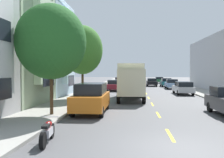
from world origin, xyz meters
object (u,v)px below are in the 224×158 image
street_tree_second (82,50)px  parked_sedan_forest (159,80)px  moving_black_sedan (152,82)px  parked_hatchback_red (119,81)px  parked_wagon_silver (183,87)px  delivery_box_truck (131,79)px  parked_hatchback_teal (166,82)px  parked_wagon_burgundy (114,85)px  parked_suv_orange (91,98)px  street_tree_nearest (51,42)px  parked_motorcycle (47,132)px  parked_hatchback_champagne (122,79)px  parked_hatchback_sky (172,84)px

street_tree_second → parked_sedan_forest: street_tree_second is taller
street_tree_second → moving_black_sedan: (8.20, 22.68, -3.99)m
parked_hatchback_red → parked_wagon_silver: same height
delivery_box_truck → parked_hatchback_red: size_ratio=2.01×
delivery_box_truck → parked_hatchback_teal: delivery_box_truck is taller
parked_wagon_burgundy → moving_black_sedan: parked_wagon_burgundy is taller
parked_wagon_burgundy → parked_suv_orange: 19.00m
street_tree_nearest → street_tree_second: (0.00, 9.17, 0.30)m
moving_black_sedan → parked_motorcycle: bearing=-100.0°
moving_black_sedan → parked_hatchback_champagne: bearing=110.9°
street_tree_second → parked_sedan_forest: size_ratio=1.54×
parked_hatchback_sky → parked_motorcycle: 31.58m
parked_suv_orange → parked_motorcycle: bearing=-94.0°
delivery_box_truck → moving_black_sedan: delivery_box_truck is taller
parked_hatchback_teal → parked_hatchback_champagne: bearing=116.4°
parked_sedan_forest → street_tree_nearest: bearing=-103.8°
parked_hatchback_champagne → parked_motorcycle: size_ratio=1.97×
street_tree_second → delivery_box_truck: street_tree_second is taller
parked_suv_orange → parked_wagon_silver: parked_suv_orange is taller
street_tree_nearest → parked_hatchback_teal: 32.61m
parked_hatchback_champagne → moving_black_sedan: parked_hatchback_champagne is taller
parked_wagon_silver → parked_motorcycle: 22.79m
parked_wagon_silver → parked_hatchback_champagne: bearing=104.9°
street_tree_second → parked_suv_orange: 8.79m
delivery_box_truck → parked_motorcycle: bearing=-100.9°
parked_wagon_silver → parked_motorcycle: parked_wagon_silver is taller
parked_suv_orange → parked_hatchback_sky: bearing=69.7°
parked_wagon_burgundy → moving_black_sedan: size_ratio=1.05×
delivery_box_truck → parked_motorcycle: (-2.95, -15.25, -1.52)m
parked_hatchback_champagne → street_tree_nearest: bearing=-92.5°
parked_hatchback_champagne → parked_motorcycle: (-0.46, -53.19, -0.35)m
street_tree_second → moving_black_sedan: street_tree_second is taller
street_tree_nearest → parked_hatchback_red: 35.78m
delivery_box_truck → parked_hatchback_sky: size_ratio=2.02×
moving_black_sedan → parked_motorcycle: moving_black_sedan is taller
parked_motorcycle → delivery_box_truck: bearing=79.1°
delivery_box_truck → parked_wagon_silver: 8.40m
delivery_box_truck → parked_motorcycle: 15.60m
delivery_box_truck → parked_wagon_burgundy: (-2.43, 10.70, -1.13)m
parked_hatchback_champagne → moving_black_sedan: size_ratio=0.90×
street_tree_nearest → parked_hatchback_red: (2.02, 35.53, -3.69)m
parked_hatchback_champagne → parked_hatchback_teal: (8.52, -17.15, 0.00)m
parked_hatchback_red → parked_wagon_silver: bearing=-66.6°
parked_wagon_silver → parked_hatchback_champagne: (-8.57, 32.27, -0.05)m
parked_hatchback_teal → moving_black_sedan: size_ratio=0.89×
parked_sedan_forest → parked_wagon_silver: 28.22m
parked_wagon_silver → parked_suv_orange: bearing=-121.4°
parked_hatchback_red → parked_sedan_forest: (8.71, 8.17, -0.01)m
parked_hatchback_sky → parked_hatchback_red: same height
parked_suv_orange → parked_wagon_silver: 16.37m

